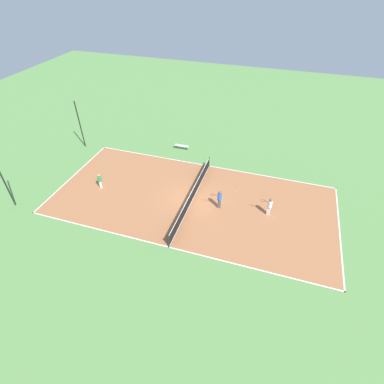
% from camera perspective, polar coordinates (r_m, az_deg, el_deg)
% --- Properties ---
extents(ground_plane, '(80.00, 80.00, 0.00)m').
position_cam_1_polar(ground_plane, '(25.67, 0.00, -1.57)').
color(ground_plane, '#60934C').
extents(court_surface, '(11.14, 23.78, 0.02)m').
position_cam_1_polar(court_surface, '(25.66, 0.00, -1.55)').
color(court_surface, '#AD6B42').
rests_on(court_surface, ground_plane).
extents(tennis_net, '(10.94, 0.10, 1.05)m').
position_cam_1_polar(tennis_net, '(25.31, 0.00, -0.61)').
color(tennis_net, black).
rests_on(tennis_net, court_surface).
extents(bench, '(0.36, 1.54, 0.45)m').
position_cam_1_polar(bench, '(32.47, -1.97, 8.75)').
color(bench, silver).
rests_on(bench, ground_plane).
extents(player_near_blue, '(0.53, 0.98, 1.70)m').
position_cam_1_polar(player_near_blue, '(24.41, 5.25, -1.19)').
color(player_near_blue, '#4C4C51').
rests_on(player_near_blue, court_surface).
extents(player_far_green, '(0.49, 0.49, 1.43)m').
position_cam_1_polar(player_far_green, '(27.79, -17.16, 2.18)').
color(player_far_green, white).
rests_on(player_far_green, court_surface).
extents(player_near_white, '(0.44, 0.96, 1.64)m').
position_cam_1_polar(player_near_white, '(24.46, 14.55, -2.53)').
color(player_near_white, white).
rests_on(player_near_white, court_surface).
extents(tennis_ball_left_sideline, '(0.07, 0.07, 0.07)m').
position_cam_1_polar(tennis_ball_left_sideline, '(23.94, -11.82, -6.04)').
color(tennis_ball_left_sideline, '#CCE033').
rests_on(tennis_ball_left_sideline, court_surface).
extents(tennis_ball_near_net, '(0.07, 0.07, 0.07)m').
position_cam_1_polar(tennis_ball_near_net, '(26.78, 8.37, 0.09)').
color(tennis_ball_near_net, '#CCE033').
rests_on(tennis_ball_near_net, court_surface).
extents(fence_post_back_left, '(0.12, 0.12, 5.11)m').
position_cam_1_polar(fence_post_back_left, '(27.89, -32.23, 1.86)').
color(fence_post_back_left, black).
rests_on(fence_post_back_left, ground_plane).
extents(fence_post_back_right, '(0.12, 0.12, 5.11)m').
position_cam_1_polar(fence_post_back_right, '(34.08, -20.56, 11.91)').
color(fence_post_back_right, black).
rests_on(fence_post_back_right, ground_plane).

